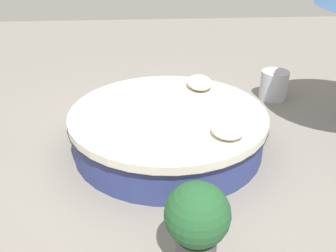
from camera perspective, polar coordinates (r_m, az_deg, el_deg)
The scene contains 6 objects.
ground_plane at distance 5.43m, azimuth -0.00°, elevation -3.14°, with size 16.00×16.00×0.00m, color gray.
round_bed at distance 5.28m, azimuth -0.00°, elevation -0.47°, with size 2.68×2.68×0.56m.
throw_pillow_0 at distance 4.60m, azimuth 8.89°, elevation -0.52°, with size 0.46×0.40×0.15m, color beige.
throw_pillow_1 at distance 5.91m, azimuth 4.70°, elevation 6.49°, with size 0.55×0.38×0.17m, color beige.
planter at distance 3.43m, azimuth 4.35°, elevation -14.07°, with size 0.58×0.58×0.90m.
side_table at distance 7.08m, azimuth 15.46°, elevation 5.89°, with size 0.48×0.48×0.51m, color #B7B7BC.
Camera 1 is at (-4.62, 0.33, 2.82)m, focal length 40.99 mm.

